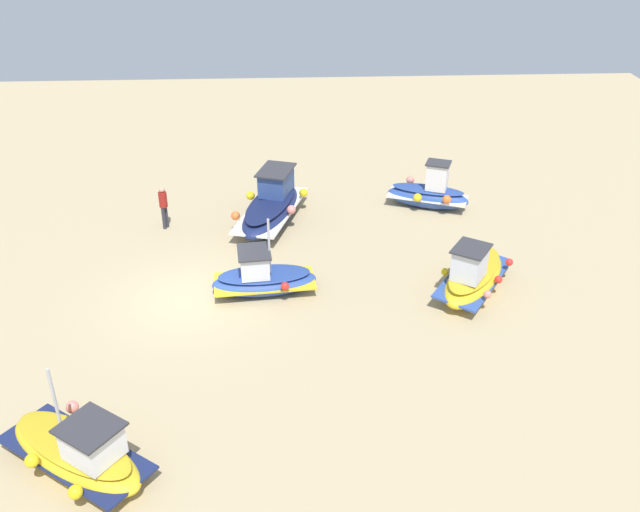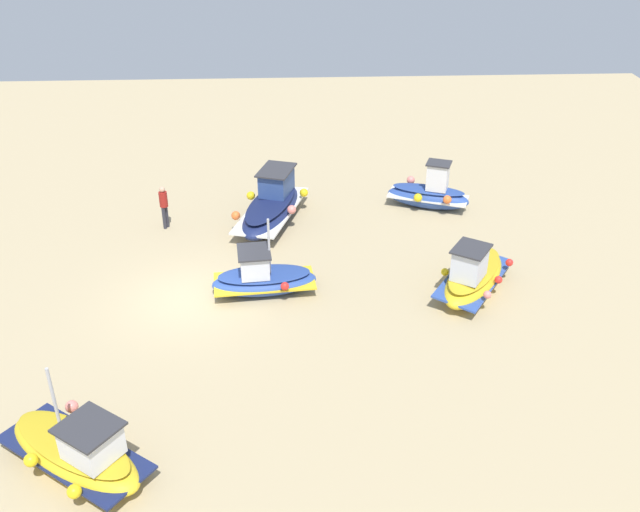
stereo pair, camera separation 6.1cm
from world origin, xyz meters
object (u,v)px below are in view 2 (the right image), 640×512
fishing_boat_0 (473,276)px  person_walking (164,204)px  fishing_boat_1 (429,193)px  fishing_boat_4 (263,278)px  fishing_boat_2 (77,451)px  fishing_boat_3 (272,206)px

fishing_boat_0 → person_walking: bearing=-82.1°
fishing_boat_1 → fishing_boat_4: (-6.21, 6.72, -0.11)m
fishing_boat_0 → fishing_boat_4: (0.34, 6.97, -0.09)m
fishing_boat_2 → fishing_boat_3: size_ratio=0.82×
fishing_boat_1 → fishing_boat_0: bearing=-66.7°
fishing_boat_2 → fishing_boat_0: bearing=69.3°
fishing_boat_3 → person_walking: (-0.41, 4.15, 0.35)m
fishing_boat_3 → fishing_boat_4: fishing_boat_4 is taller
fishing_boat_2 → person_walking: bearing=124.7°
fishing_boat_0 → fishing_boat_4: 6.98m
fishing_boat_3 → fishing_boat_1: bearing=-63.9°
fishing_boat_1 → fishing_boat_2: 17.65m
person_walking → fishing_boat_2: bearing=-63.5°
fishing_boat_0 → fishing_boat_2: fishing_boat_2 is taller
fishing_boat_0 → fishing_boat_3: (5.61, 6.73, 0.05)m
fishing_boat_2 → fishing_boat_4: size_ratio=1.16×
fishing_boat_4 → person_walking: fishing_boat_4 is taller
fishing_boat_2 → fishing_boat_1: bearing=87.8°
fishing_boat_0 → fishing_boat_1: 6.56m
fishing_boat_0 → person_walking: (5.20, 10.88, 0.40)m
fishing_boat_1 → fishing_boat_3: size_ratio=0.69×
fishing_boat_2 → person_walking: 12.55m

